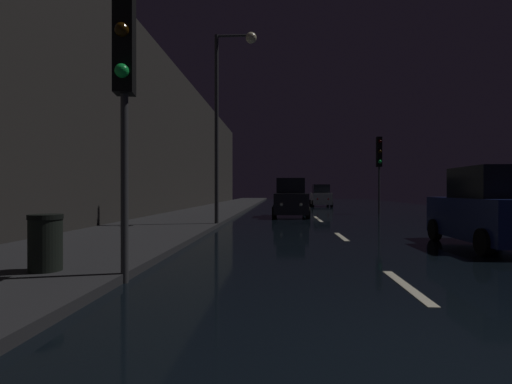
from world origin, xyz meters
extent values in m
cube|color=black|center=(0.00, 24.50, -0.01)|extent=(25.62, 84.00, 0.02)
cube|color=#28282B|center=(-6.61, 24.50, 0.07)|extent=(4.40, 84.00, 0.15)
cube|color=#2D2B28|center=(-9.21, 21.00, 4.85)|extent=(0.80, 63.00, 9.70)
cube|color=beige|center=(0.00, 3.00, 0.01)|extent=(0.16, 2.20, 0.01)
cube|color=beige|center=(0.00, 9.44, 0.01)|extent=(0.16, 2.20, 0.01)
cube|color=beige|center=(0.00, 16.36, 0.01)|extent=(0.16, 2.20, 0.01)
cube|color=beige|center=(0.00, 18.05, 0.01)|extent=(0.16, 2.20, 0.01)
cube|color=beige|center=(0.00, 32.29, 0.01)|extent=(0.16, 2.20, 0.01)
cylinder|color=#38383A|center=(-4.41, 2.96, 1.50)|extent=(0.12, 0.12, 3.01)
cube|color=black|center=(-4.41, 2.96, 3.96)|extent=(0.36, 0.39, 1.90)
sphere|color=black|center=(-4.38, 2.79, 3.96)|extent=(0.22, 0.22, 0.22)
sphere|color=#19D84C|center=(-4.38, 2.79, 3.32)|extent=(0.22, 0.22, 0.22)
cylinder|color=#38383A|center=(4.31, 22.17, 1.49)|extent=(0.12, 0.12, 2.98)
cube|color=black|center=(4.31, 22.17, 3.93)|extent=(0.32, 0.35, 1.90)
sphere|color=black|center=(4.32, 21.99, 4.56)|extent=(0.22, 0.22, 0.22)
sphere|color=black|center=(4.32, 21.99, 3.93)|extent=(0.22, 0.22, 0.22)
sphere|color=#19D84C|center=(4.32, 21.99, 3.30)|extent=(0.22, 0.22, 0.22)
cylinder|color=#2D2D30|center=(-4.51, 12.53, 3.87)|extent=(0.16, 0.16, 7.74)
cylinder|color=#2D2D30|center=(-3.81, 12.53, 7.69)|extent=(1.40, 0.10, 0.10)
sphere|color=beige|center=(-3.11, 12.53, 7.59)|extent=(0.44, 0.44, 0.44)
cylinder|color=black|center=(-5.79, 3.08, 0.57)|extent=(0.52, 0.52, 0.85)
cylinder|color=black|center=(-5.79, 3.08, 1.04)|extent=(0.55, 0.55, 0.08)
cube|color=black|center=(-1.39, 18.77, 0.77)|extent=(1.79, 4.18, 1.09)
cube|color=black|center=(-1.39, 18.92, 1.73)|extent=(1.52, 2.09, 0.84)
cylinder|color=black|center=(-0.52, 17.30, 0.32)|extent=(0.22, 0.64, 0.64)
cylinder|color=black|center=(-2.27, 17.30, 0.32)|extent=(0.22, 0.64, 0.64)
cylinder|color=black|center=(-0.52, 20.23, 0.32)|extent=(0.22, 0.64, 0.64)
cylinder|color=black|center=(-2.27, 20.23, 0.32)|extent=(0.22, 0.64, 0.64)
sphere|color=white|center=(-0.90, 16.72, 0.77)|extent=(0.18, 0.18, 0.18)
sphere|color=white|center=(-1.88, 16.72, 0.77)|extent=(0.18, 0.18, 0.18)
sphere|color=red|center=(-0.90, 20.81, 0.77)|extent=(0.18, 0.18, 0.18)
sphere|color=red|center=(-1.88, 20.81, 0.77)|extent=(0.18, 0.18, 0.18)
cube|color=silver|center=(1.76, 33.37, 0.72)|extent=(1.69, 3.93, 1.03)
cube|color=black|center=(1.76, 33.23, 1.63)|extent=(1.43, 1.97, 0.79)
cylinder|color=black|center=(0.94, 34.74, 0.30)|extent=(0.21, 0.60, 0.60)
cylinder|color=black|center=(2.59, 34.74, 0.30)|extent=(0.21, 0.60, 0.60)
cylinder|color=black|center=(0.94, 31.99, 0.30)|extent=(0.21, 0.60, 0.60)
cylinder|color=black|center=(2.59, 31.99, 0.30)|extent=(0.21, 0.60, 0.60)
sphere|color=slate|center=(1.30, 35.29, 0.72)|extent=(0.17, 0.17, 0.17)
sphere|color=slate|center=(2.23, 35.29, 0.72)|extent=(0.17, 0.17, 0.17)
sphere|color=red|center=(1.30, 31.44, 0.72)|extent=(0.17, 0.17, 0.17)
sphere|color=red|center=(2.23, 31.44, 0.72)|extent=(0.17, 0.17, 0.17)
cube|color=#141E51|center=(3.51, 7.43, 0.75)|extent=(1.74, 4.05, 1.06)
cube|color=black|center=(3.51, 7.28, 1.68)|extent=(1.47, 2.02, 0.81)
cylinder|color=black|center=(2.66, 8.84, 0.31)|extent=(0.21, 0.62, 0.62)
cylinder|color=black|center=(4.36, 8.84, 0.31)|extent=(0.21, 0.62, 0.62)
cylinder|color=black|center=(2.66, 6.01, 0.31)|extent=(0.21, 0.62, 0.62)
sphere|color=slate|center=(3.03, 9.41, 0.75)|extent=(0.17, 0.17, 0.17)
sphere|color=slate|center=(3.99, 9.41, 0.75)|extent=(0.17, 0.17, 0.17)
camera|label=1|loc=(-1.93, -3.13, 1.47)|focal=27.51mm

